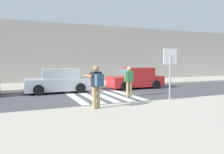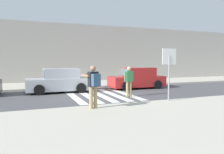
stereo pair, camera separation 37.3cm
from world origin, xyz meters
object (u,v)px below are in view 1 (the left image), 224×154
object	(u,v)px
stop_sign	(170,63)
parked_car_red	(136,79)
parked_car_silver	(59,81)
pedestrian_crossing	(129,80)
photographer_with_backpack	(97,83)

from	to	relation	value
stop_sign	parked_car_red	world-z (taller)	stop_sign
parked_car_silver	parked_car_red	distance (m)	5.70
stop_sign	pedestrian_crossing	xyz separation A→B (m)	(-0.91, 2.50, -0.98)
photographer_with_backpack	stop_sign	bearing A→B (deg)	5.60
photographer_with_backpack	pedestrian_crossing	distance (m)	4.12
photographer_with_backpack	pedestrian_crossing	xyz separation A→B (m)	(2.94, 2.88, -0.19)
photographer_with_backpack	parked_car_red	bearing A→B (deg)	49.81
pedestrian_crossing	parked_car_red	world-z (taller)	pedestrian_crossing
photographer_with_backpack	pedestrian_crossing	world-z (taller)	photographer_with_backpack
photographer_with_backpack	parked_car_silver	bearing A→B (deg)	94.75
photographer_with_backpack	parked_car_red	size ratio (longest dim) A/B	0.42
pedestrian_crossing	parked_car_red	size ratio (longest dim) A/B	0.42
parked_car_silver	pedestrian_crossing	bearing A→B (deg)	-43.35
parked_car_red	pedestrian_crossing	bearing A→B (deg)	-124.50
pedestrian_crossing	parked_car_red	distance (m)	3.97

